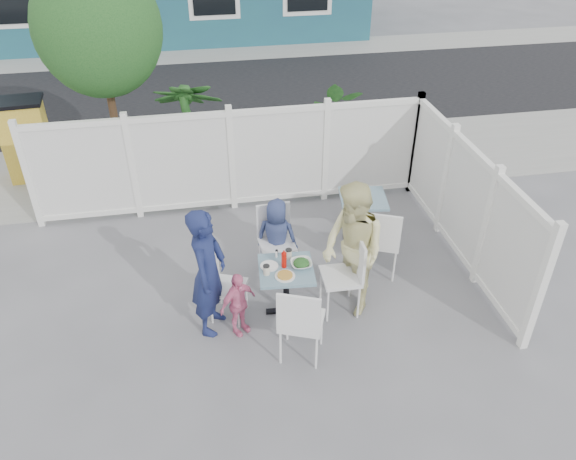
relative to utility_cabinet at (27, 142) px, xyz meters
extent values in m
plane|color=slate|center=(3.16, -4.00, -0.66)|extent=(80.00, 80.00, 0.00)
cube|color=gray|center=(3.16, -0.20, -0.66)|extent=(24.00, 2.60, 0.01)
cube|color=black|center=(3.16, 3.50, -0.66)|extent=(24.00, 5.00, 0.01)
cube|color=gray|center=(3.16, 6.60, -0.66)|extent=(24.00, 1.60, 0.01)
cube|color=white|center=(3.26, -1.60, 0.16)|extent=(5.80, 0.04, 1.40)
cube|color=white|center=(3.26, -1.60, 0.90)|extent=(5.86, 0.08, 0.08)
cube|color=white|center=(3.26, -1.60, -0.60)|extent=(5.86, 0.08, 0.12)
cube|color=white|center=(6.16, -3.40, 0.16)|extent=(0.04, 3.60, 1.40)
cube|color=white|center=(6.16, -3.40, 0.90)|extent=(0.08, 3.66, 0.08)
cube|color=white|center=(6.16, -3.40, -0.60)|extent=(0.08, 3.66, 0.12)
cylinder|color=#382316|center=(1.56, -0.70, 0.54)|extent=(0.12, 0.12, 2.40)
ellipsoid|color=#19461B|center=(1.56, -0.70, 1.94)|extent=(1.80, 1.62, 1.98)
cube|color=gold|center=(0.00, 0.00, 0.00)|extent=(0.75, 0.56, 1.33)
imported|color=#19461B|center=(2.72, -0.90, 0.27)|extent=(1.13, 1.13, 1.87)
imported|color=#19461B|center=(4.94, -1.00, 0.06)|extent=(1.59, 1.66, 1.44)
cube|color=teal|center=(3.63, -4.15, -0.01)|extent=(0.68, 0.68, 0.04)
cylinder|color=black|center=(3.63, -4.15, -0.34)|extent=(0.07, 0.07, 0.61)
cube|color=black|center=(3.63, -4.15, -0.64)|extent=(0.50, 0.11, 0.04)
cube|color=black|center=(3.63, -4.15, -0.64)|extent=(0.11, 0.50, 0.04)
cube|color=teal|center=(4.97, -2.78, -0.01)|extent=(0.72, 0.72, 0.04)
cylinder|color=black|center=(4.97, -2.78, -0.34)|extent=(0.07, 0.07, 0.62)
cube|color=black|center=(4.97, -2.78, -0.64)|extent=(0.50, 0.15, 0.04)
cube|color=black|center=(4.97, -2.78, -0.64)|extent=(0.15, 0.50, 0.04)
cube|color=white|center=(2.95, -4.09, -0.23)|extent=(0.51, 0.52, 0.04)
cube|color=white|center=(2.78, -4.02, 0.01)|extent=(0.18, 0.39, 0.43)
cylinder|color=white|center=(3.17, -3.99, -0.45)|extent=(0.02, 0.02, 0.43)
cylinder|color=white|center=(3.03, -4.31, -0.45)|extent=(0.02, 0.02, 0.43)
cylinder|color=white|center=(2.86, -3.86, -0.45)|extent=(0.02, 0.02, 0.43)
cylinder|color=white|center=(2.73, -4.18, -0.45)|extent=(0.02, 0.02, 0.43)
cube|color=white|center=(4.27, -4.20, -0.17)|extent=(0.45, 0.47, 0.04)
cube|color=white|center=(4.48, -4.21, 0.11)|extent=(0.04, 0.46, 0.49)
cylinder|color=white|center=(4.08, -4.40, -0.42)|extent=(0.03, 0.03, 0.49)
cylinder|color=white|center=(4.09, -4.00, -0.42)|extent=(0.03, 0.03, 0.49)
cylinder|color=white|center=(4.45, -4.40, -0.42)|extent=(0.03, 0.03, 0.49)
cylinder|color=white|center=(4.46, -4.01, -0.42)|extent=(0.03, 0.03, 0.49)
cube|color=white|center=(3.64, -3.39, -0.19)|extent=(0.47, 0.45, 0.04)
cube|color=white|center=(3.63, -3.19, 0.07)|extent=(0.44, 0.06, 0.47)
cylinder|color=white|center=(3.84, -3.55, -0.43)|extent=(0.03, 0.03, 0.47)
cylinder|color=white|center=(3.47, -3.58, -0.43)|extent=(0.03, 0.03, 0.47)
cylinder|color=white|center=(3.82, -3.20, -0.43)|extent=(0.03, 0.03, 0.47)
cylinder|color=white|center=(3.44, -3.23, -0.43)|extent=(0.03, 0.03, 0.47)
cube|color=white|center=(3.67, -4.85, -0.17)|extent=(0.59, 0.57, 0.04)
cube|color=white|center=(3.59, -5.04, 0.10)|extent=(0.44, 0.20, 0.49)
cylinder|color=white|center=(3.56, -4.61, -0.42)|extent=(0.03, 0.03, 0.49)
cylinder|color=white|center=(3.92, -4.75, -0.42)|extent=(0.03, 0.03, 0.49)
cylinder|color=white|center=(3.42, -4.95, -0.42)|extent=(0.03, 0.03, 0.49)
cylinder|color=white|center=(3.78, -5.10, -0.42)|extent=(0.03, 0.03, 0.49)
cube|color=white|center=(4.99, -3.57, -0.17)|extent=(0.59, 0.58, 0.04)
cube|color=white|center=(4.91, -3.76, 0.10)|extent=(0.43, 0.21, 0.49)
cylinder|color=white|center=(4.89, -3.32, -0.42)|extent=(0.03, 0.03, 0.49)
cylinder|color=white|center=(5.25, -3.48, -0.42)|extent=(0.03, 0.03, 0.49)
cylinder|color=white|center=(4.74, -3.66, -0.42)|extent=(0.03, 0.03, 0.49)
cylinder|color=white|center=(5.10, -3.82, -0.42)|extent=(0.03, 0.03, 0.49)
imported|color=#19214F|center=(2.74, -4.23, 0.14)|extent=(0.57, 0.68, 1.60)
imported|color=#D2C750|center=(4.40, -4.17, 0.18)|extent=(0.87, 0.98, 1.68)
imported|color=navy|center=(3.65, -3.34, -0.12)|extent=(0.62, 0.51, 1.09)
imported|color=pink|center=(3.03, -4.38, -0.25)|extent=(0.52, 0.44, 0.83)
cylinder|color=white|center=(3.59, -4.29, 0.01)|extent=(0.23, 0.23, 0.01)
cylinder|color=white|center=(3.44, -4.08, 0.01)|extent=(0.21, 0.21, 0.01)
imported|color=white|center=(3.81, -4.13, 0.03)|extent=(0.25, 0.25, 0.06)
cylinder|color=beige|center=(3.39, -4.21, 0.06)|extent=(0.07, 0.07, 0.11)
cylinder|color=beige|center=(3.69, -3.95, 0.06)|extent=(0.07, 0.07, 0.11)
cylinder|color=#BC0E06|center=(3.61, -4.11, 0.10)|extent=(0.06, 0.06, 0.20)
cylinder|color=white|center=(3.55, -3.91, 0.04)|extent=(0.03, 0.03, 0.07)
cylinder|color=black|center=(3.56, -3.88, 0.04)|extent=(0.03, 0.03, 0.08)
camera|label=1|loc=(2.72, -9.18, 4.01)|focal=35.00mm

